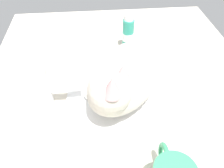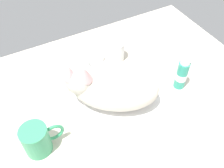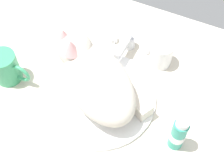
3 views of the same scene
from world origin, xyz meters
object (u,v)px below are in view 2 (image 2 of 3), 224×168
(cat, at_px, (109,86))
(toothpaste_bottle, at_px, (182,74))
(faucet, at_px, (89,61))
(coffee_mug, at_px, (37,140))
(rinse_cup, at_px, (116,51))

(cat, distance_m, toothpaste_bottle, 0.26)
(faucet, bearing_deg, coffee_mug, -137.79)
(faucet, distance_m, rinse_cup, 0.11)
(cat, relative_size, toothpaste_bottle, 2.51)
(cat, height_order, coffee_mug, cat)
(rinse_cup, relative_size, toothpaste_bottle, 0.61)
(coffee_mug, bearing_deg, cat, 12.17)
(faucet, xyz_separation_m, rinse_cup, (0.11, -0.00, 0.01))
(coffee_mug, bearing_deg, faucet, 42.21)
(faucet, bearing_deg, cat, -93.98)
(faucet, xyz_separation_m, cat, (-0.01, -0.19, 0.05))
(coffee_mug, height_order, toothpaste_bottle, toothpaste_bottle)
(coffee_mug, relative_size, toothpaste_bottle, 0.95)
(cat, bearing_deg, toothpaste_bottle, -11.08)
(rinse_cup, distance_m, toothpaste_bottle, 0.27)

